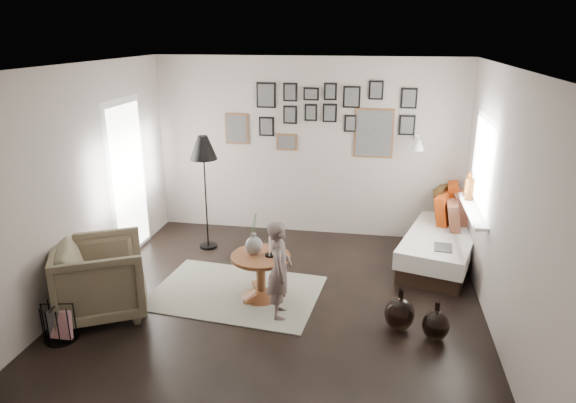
% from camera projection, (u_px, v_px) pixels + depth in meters
% --- Properties ---
extents(ground, '(4.80, 4.80, 0.00)m').
position_uv_depth(ground, '(276.00, 310.00, 5.66)').
color(ground, black).
rests_on(ground, ground).
extents(wall_back, '(4.50, 0.00, 4.50)m').
position_uv_depth(wall_back, '(307.00, 148.00, 7.49)').
color(wall_back, '#A49890').
rests_on(wall_back, ground).
extents(wall_front, '(4.50, 0.00, 4.50)m').
position_uv_depth(wall_front, '(194.00, 322.00, 3.01)').
color(wall_front, '#A49890').
rests_on(wall_front, ground).
extents(wall_left, '(0.00, 4.80, 4.80)m').
position_uv_depth(wall_left, '(74.00, 187.00, 5.62)').
color(wall_left, '#A49890').
rests_on(wall_left, ground).
extents(wall_right, '(0.00, 4.80, 4.80)m').
position_uv_depth(wall_right, '(506.00, 211.00, 4.88)').
color(wall_right, '#A49890').
rests_on(wall_right, ground).
extents(ceiling, '(4.80, 4.80, 0.00)m').
position_uv_depth(ceiling, '(274.00, 67.00, 4.84)').
color(ceiling, white).
rests_on(ceiling, wall_back).
extents(door_left, '(0.00, 2.14, 2.14)m').
position_uv_depth(door_left, '(128.00, 179.00, 6.82)').
color(door_left, white).
rests_on(door_left, wall_left).
extents(window_right, '(0.15, 1.32, 1.30)m').
position_uv_depth(window_right, '(471.00, 203.00, 6.26)').
color(window_right, white).
rests_on(window_right, wall_right).
extents(gallery_wall, '(2.74, 0.03, 1.08)m').
position_uv_depth(gallery_wall, '(327.00, 118.00, 7.29)').
color(gallery_wall, brown).
rests_on(gallery_wall, wall_back).
extents(wall_sconce, '(0.18, 0.36, 0.16)m').
position_uv_depth(wall_sconce, '(418.00, 145.00, 6.94)').
color(wall_sconce, white).
rests_on(wall_sconce, wall_back).
extents(rug, '(2.04, 1.52, 0.01)m').
position_uv_depth(rug, '(236.00, 292.00, 6.02)').
color(rug, beige).
rests_on(rug, ground).
extents(pedestal_table, '(0.67, 0.67, 0.53)m').
position_uv_depth(pedestal_table, '(261.00, 278.00, 5.85)').
color(pedestal_table, brown).
rests_on(pedestal_table, ground).
extents(vase, '(0.19, 0.19, 0.48)m').
position_uv_depth(vase, '(254.00, 242.00, 5.75)').
color(vase, black).
rests_on(vase, pedestal_table).
extents(candles, '(0.12, 0.12, 0.25)m').
position_uv_depth(candles, '(270.00, 246.00, 5.70)').
color(candles, black).
rests_on(candles, pedestal_table).
extents(daybed, '(1.30, 2.02, 0.92)m').
position_uv_depth(daybed, '(441.00, 239.00, 6.84)').
color(daybed, black).
rests_on(daybed, ground).
extents(magazine_on_daybed, '(0.24, 0.30, 0.02)m').
position_uv_depth(magazine_on_daybed, '(443.00, 248.00, 6.21)').
color(magazine_on_daybed, black).
rests_on(magazine_on_daybed, daybed).
extents(armchair, '(1.22, 1.21, 0.83)m').
position_uv_depth(armchair, '(101.00, 278.00, 5.48)').
color(armchair, brown).
rests_on(armchair, ground).
extents(armchair_cushion, '(0.51, 0.51, 0.17)m').
position_uv_depth(armchair_cushion, '(105.00, 271.00, 5.50)').
color(armchair_cushion, silver).
rests_on(armchair_cushion, armchair).
extents(floor_lamp, '(0.37, 0.37, 1.60)m').
position_uv_depth(floor_lamp, '(203.00, 152.00, 6.88)').
color(floor_lamp, black).
rests_on(floor_lamp, ground).
extents(magazine_basket, '(0.37, 0.37, 0.39)m').
position_uv_depth(magazine_basket, '(59.00, 322.00, 5.07)').
color(magazine_basket, black).
rests_on(magazine_basket, ground).
extents(demijohn_large, '(0.31, 0.31, 0.46)m').
position_uv_depth(demijohn_large, '(399.00, 314.00, 5.24)').
color(demijohn_large, black).
rests_on(demijohn_large, ground).
extents(demijohn_small, '(0.27, 0.27, 0.42)m').
position_uv_depth(demijohn_small, '(436.00, 325.00, 5.08)').
color(demijohn_small, black).
rests_on(demijohn_small, ground).
extents(child, '(0.32, 0.43, 1.08)m').
position_uv_depth(child, '(279.00, 270.00, 5.39)').
color(child, '#6A5854').
rests_on(child, ground).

